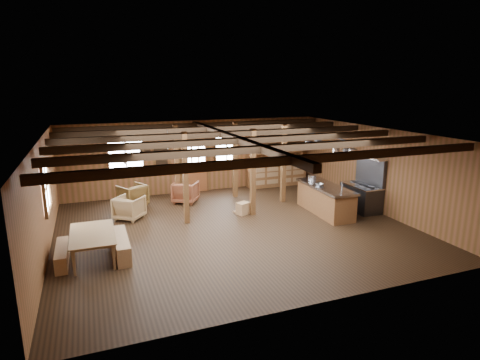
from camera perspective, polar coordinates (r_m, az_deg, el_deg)
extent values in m
cube|color=black|center=(11.97, -0.79, -6.92)|extent=(10.00, 9.00, 0.02)
cube|color=black|center=(11.29, -0.84, 6.61)|extent=(10.00, 9.00, 0.02)
cube|color=brown|center=(10.96, -26.28, -2.57)|extent=(0.02, 9.00, 2.80)
cube|color=brown|center=(14.03, 18.78, 1.43)|extent=(0.02, 9.00, 2.80)
cube|color=brown|center=(15.77, -6.46, 3.35)|extent=(10.00, 0.02, 2.80)
cube|color=brown|center=(7.67, 10.95, -7.98)|extent=(10.00, 0.02, 2.80)
cube|color=black|center=(8.15, 7.64, 2.83)|extent=(9.80, 0.12, 0.18)
cube|color=black|center=(9.48, 3.32, 4.44)|extent=(9.80, 0.12, 0.18)
cube|color=black|center=(10.85, 0.07, 5.63)|extent=(9.80, 0.12, 0.18)
cube|color=black|center=(12.25, -2.45, 6.53)|extent=(9.80, 0.12, 0.18)
cube|color=black|center=(13.67, -4.46, 7.24)|extent=(9.80, 0.12, 0.18)
cube|color=black|center=(14.91, -5.90, 7.74)|extent=(9.80, 0.12, 0.18)
cube|color=black|center=(11.31, -0.84, 5.95)|extent=(0.18, 8.82, 0.18)
cube|color=#492A14|center=(12.15, -7.77, 0.23)|extent=(0.15, 0.15, 2.80)
cube|color=#492A14|center=(14.30, -9.02, 2.20)|extent=(0.15, 0.15, 2.80)
cube|color=#492A14|center=(12.81, 1.85, 1.04)|extent=(0.15, 0.15, 2.80)
cube|color=#492A14|center=(14.89, -0.71, 2.83)|extent=(0.15, 0.15, 2.80)
cube|color=#492A14|center=(14.36, 6.21, 2.34)|extent=(0.15, 0.15, 2.80)
cube|color=brown|center=(15.89, -6.32, 0.30)|extent=(0.90, 0.06, 1.10)
cube|color=#492A14|center=(15.67, -8.07, 1.93)|extent=(0.06, 0.08, 2.10)
cube|color=#492A14|center=(15.90, -4.70, 2.19)|extent=(0.06, 0.08, 2.10)
cube|color=#492A14|center=(15.60, -6.47, 5.92)|extent=(1.02, 0.08, 0.06)
cube|color=white|center=(15.69, -6.42, 3.85)|extent=(0.84, 0.02, 0.90)
cube|color=white|center=(15.26, -15.93, 3.33)|extent=(1.20, 0.02, 1.20)
cube|color=#492A14|center=(15.26, -15.93, 3.33)|extent=(1.32, 0.06, 1.32)
cube|color=white|center=(16.06, -1.93, 4.34)|extent=(0.90, 0.02, 1.20)
cube|color=#492A14|center=(16.06, -1.93, 4.34)|extent=(1.02, 0.06, 1.32)
cube|color=white|center=(11.39, -25.93, -0.92)|extent=(0.02, 1.20, 1.20)
cube|color=#492A14|center=(11.39, -25.93, -0.92)|extent=(0.14, 1.24, 1.32)
cube|color=beige|center=(15.39, -11.15, 4.44)|extent=(0.50, 0.03, 0.40)
cube|color=black|center=(15.38, -11.15, 4.43)|extent=(0.55, 0.02, 0.45)
cube|color=beige|center=(15.32, -13.35, 3.90)|extent=(0.35, 0.03, 0.45)
cube|color=black|center=(15.31, -13.34, 3.90)|extent=(0.40, 0.02, 0.50)
cube|color=beige|center=(15.48, -11.07, 2.61)|extent=(0.40, 0.03, 0.30)
cube|color=black|center=(15.47, -11.06, 2.60)|extent=(0.45, 0.02, 0.35)
cube|color=#5C311B|center=(16.83, 5.17, 0.73)|extent=(2.50, 0.55, 0.90)
cube|color=#966744|center=(16.72, 5.23, 2.32)|extent=(2.55, 0.60, 0.06)
cube|color=#5C311B|center=(16.69, 5.16, 3.95)|extent=(2.30, 0.35, 0.04)
cube|color=#5C311B|center=(16.64, 5.19, 5.14)|extent=(2.30, 0.35, 0.04)
cube|color=#5C311B|center=(16.59, 5.22, 6.33)|extent=(2.30, 0.35, 0.04)
cube|color=#5C311B|center=(16.17, 1.51, 4.94)|extent=(0.04, 0.35, 1.40)
cube|color=#5C311B|center=(17.17, 8.66, 5.30)|extent=(0.04, 0.35, 1.40)
cylinder|color=#313134|center=(10.69, -16.17, 4.40)|extent=(0.02, 0.02, 0.45)
cone|color=silver|center=(10.74, -16.06, 2.69)|extent=(0.36, 0.36, 0.22)
cylinder|color=#313134|center=(12.85, -10.28, 6.19)|extent=(0.02, 0.02, 0.45)
cone|color=silver|center=(12.89, -10.21, 4.76)|extent=(0.36, 0.36, 0.22)
cylinder|color=#313134|center=(13.05, 12.34, 6.10)|extent=(0.04, 3.00, 0.04)
cylinder|color=#313134|center=(11.97, 15.82, 4.75)|extent=(0.01, 0.01, 0.20)
cylinder|color=silver|center=(11.99, 15.77, 3.95)|extent=(0.24, 0.24, 0.14)
cylinder|color=#313134|center=(12.31, 14.92, 4.91)|extent=(0.01, 0.01, 0.25)
cylinder|color=#313134|center=(12.34, 14.86, 4.01)|extent=(0.19, 0.19, 0.14)
cylinder|color=#313134|center=(12.57, 13.60, 5.08)|extent=(0.01, 0.01, 0.29)
cylinder|color=silver|center=(12.61, 13.54, 4.11)|extent=(0.22, 0.22, 0.14)
cylinder|color=#313134|center=(12.93, 12.94, 5.58)|extent=(0.01, 0.01, 0.19)
cylinder|color=#313134|center=(12.95, 12.90, 4.86)|extent=(0.22, 0.22, 0.14)
cylinder|color=#313134|center=(13.17, 11.50, 5.79)|extent=(0.01, 0.01, 0.19)
cylinder|color=silver|center=(13.19, 11.46, 5.09)|extent=(0.27, 0.27, 0.14)
cylinder|color=#313134|center=(13.56, 11.05, 6.04)|extent=(0.01, 0.01, 0.18)
cylinder|color=#313134|center=(13.58, 11.02, 5.36)|extent=(0.22, 0.22, 0.14)
cylinder|color=#313134|center=(13.83, 9.82, 6.02)|extent=(0.01, 0.01, 0.29)
cylinder|color=silver|center=(13.86, 9.78, 5.14)|extent=(0.28, 0.28, 0.14)
cylinder|color=#313134|center=(14.24, 9.62, 6.51)|extent=(0.01, 0.01, 0.15)
cylinder|color=#313134|center=(14.26, 9.59, 5.93)|extent=(0.22, 0.22, 0.14)
cube|color=#5C311B|center=(13.50, 12.02, -2.86)|extent=(0.88, 2.42, 0.86)
cube|color=silver|center=(13.37, 12.11, -0.92)|extent=(0.96, 2.53, 0.08)
cylinder|color=#313134|center=(12.89, 13.55, -1.55)|extent=(0.44, 0.44, 0.06)
cylinder|color=silver|center=(12.97, 14.32, -0.82)|extent=(0.03, 0.03, 0.30)
cube|color=#966744|center=(13.15, 0.43, -4.05)|extent=(0.54, 0.47, 0.40)
cube|color=#313134|center=(14.13, 16.80, -2.45)|extent=(0.74, 1.40, 0.84)
cube|color=silver|center=(14.01, 16.93, -0.73)|extent=(0.76, 1.42, 0.04)
cube|color=#313134|center=(14.10, 18.09, 1.33)|extent=(0.12, 1.40, 0.93)
cube|color=silver|center=(13.94, 17.85, 3.16)|extent=(0.40, 1.49, 0.05)
imported|color=brown|center=(10.53, -19.93, -8.75)|extent=(1.04, 1.86, 0.65)
cube|color=#966744|center=(10.61, -23.97, -9.70)|extent=(0.27, 1.45, 0.40)
cube|color=#966744|center=(10.58, -16.50, -8.90)|extent=(0.32, 1.73, 0.48)
imported|color=brown|center=(14.47, -15.03, -2.11)|extent=(1.11, 1.12, 0.77)
imported|color=brown|center=(14.52, -7.76, -1.72)|extent=(1.13, 1.13, 0.76)
imported|color=brown|center=(13.11, -15.46, -3.83)|extent=(1.12, 1.12, 0.74)
cylinder|color=silver|center=(14.01, 10.22, 0.35)|extent=(0.28, 0.28, 0.17)
imported|color=silver|center=(13.31, 11.23, -0.63)|extent=(0.28, 0.28, 0.06)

